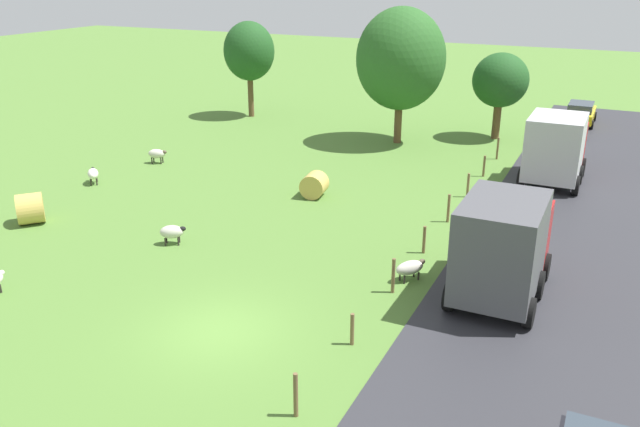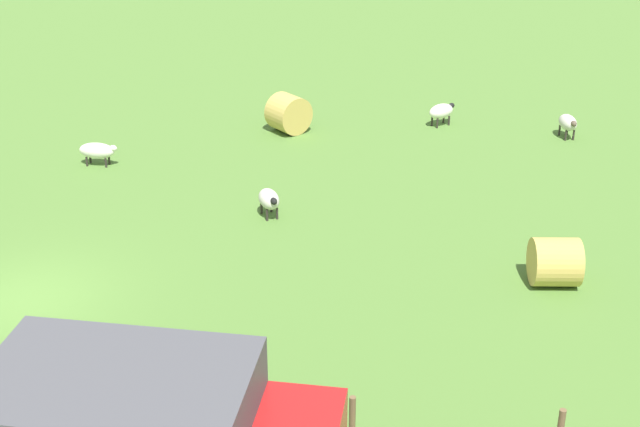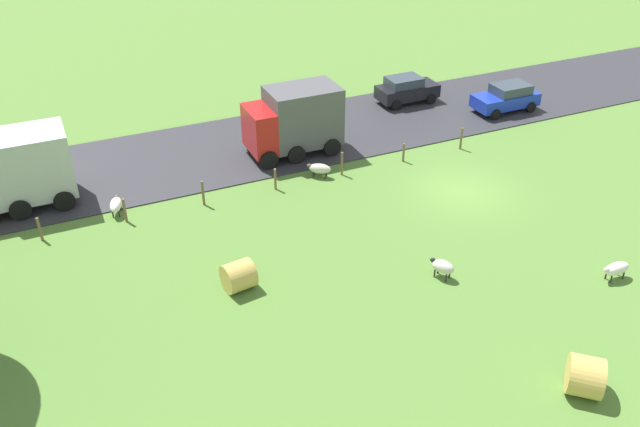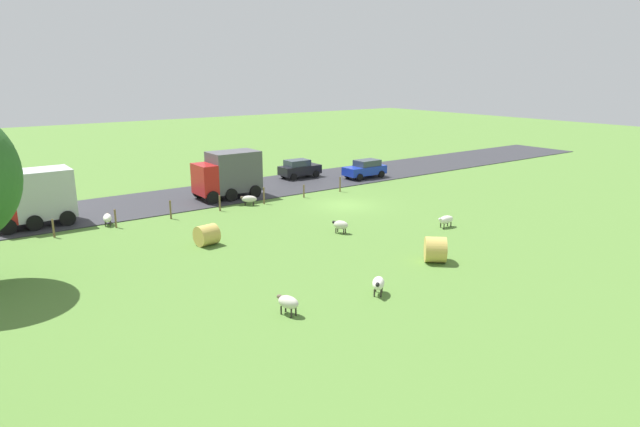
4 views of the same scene
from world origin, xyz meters
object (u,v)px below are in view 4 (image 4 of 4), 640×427
Objects in this scene: sheep_3 at (107,218)px; sheep_1 at (249,199)px; hay_bale_1 at (207,235)px; car_1 at (365,169)px; hay_bale_0 at (435,250)px; car_2 at (299,168)px; sheep_5 at (288,302)px; sheep_4 at (378,283)px; sheep_2 at (341,225)px; sheep_0 at (446,220)px; truck_0 at (34,196)px; truck_1 at (228,174)px.

sheep_1 is at bearing -93.66° from sheep_3.
hay_bale_1 is 22.71m from car_1.
sheep_3 is 20.81m from hay_bale_0.
hay_bale_0 is 24.27m from car_2.
sheep_5 is 0.96× the size of hay_bale_1.
sheep_1 is 9.55m from hay_bale_1.
sheep_5 is 29.79m from car_1.
sheep_4 is at bearing 140.48° from car_1.
car_2 reaches higher than sheep_2.
sheep_0 is at bearing -150.02° from sheep_1.
car_1 is (2.37, -23.80, 0.42)m from sheep_3.
hay_bale_0 is at bearing 162.80° from car_2.
sheep_1 is 18.36m from sheep_4.
sheep_3 is 19.84m from car_2.
hay_bale_0 is 22.99m from car_1.
sheep_3 is at bearing 95.69° from car_1.
sheep_3 is at bearing -124.75° from truck_0.
sheep_2 is at bearing -48.61° from sheep_5.
sheep_1 is at bearing -24.25° from sheep_5.
hay_bale_0 is at bearing -139.06° from hay_bale_1.
truck_0 is at bearing 25.47° from sheep_4.
sheep_5 reaches higher than sheep_1.
sheep_2 is 18.07m from car_2.
car_1 reaches higher than sheep_4.
sheep_0 is at bearing -127.44° from sheep_3.
sheep_4 is 5.48m from hay_bale_0.
sheep_1 is 1.02× the size of hay_bale_1.
sheep_2 reaches higher than sheep_0.
sheep_3 is 0.33× the size of car_2.
sheep_0 is at bearing -71.97° from sheep_5.
truck_0 reaches higher than hay_bale_0.
truck_1 reaches higher than car_2.
sheep_2 is 0.27× the size of car_1.
sheep_1 is 11.15m from car_2.
car_1 is (3.01, -13.85, 0.42)m from sheep_1.
sheep_5 is at bearing 145.06° from car_2.
sheep_0 is at bearing -155.00° from truck_1.
sheep_0 is 21.62m from sheep_3.
sheep_5 is 0.24× the size of truck_0.
truck_1 is at bearing 25.00° from sheep_0.
sheep_1 is at bearing 102.25° from car_1.
car_1 reaches higher than hay_bale_1.
truck_0 is at bearing 37.94° from hay_bale_0.
car_2 is (6.63, -8.95, 0.44)m from sheep_1.
sheep_0 is at bearing -126.98° from truck_0.
truck_0 reaches higher than car_1.
truck_0 reaches higher than sheep_2.
truck_1 reaches higher than sheep_5.
sheep_5 is 9.66m from hay_bale_0.
hay_bale_1 is (-7.58, -3.39, 0.10)m from sheep_3.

